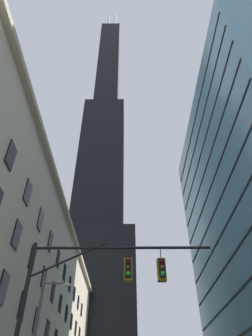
# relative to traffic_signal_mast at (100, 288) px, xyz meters

# --- Properties ---
(dark_skyscraper) EXTENTS (23.16, 23.16, 201.89)m
(dark_skyscraper) POSITION_rel_traffic_signal_mast_xyz_m (-8.19, 70.76, 53.79)
(dark_skyscraper) COLOR black
(dark_skyscraper) RESTS_ON ground
(traffic_signal_mast) EXTENTS (8.87, 0.63, 7.66)m
(traffic_signal_mast) POSITION_rel_traffic_signal_mast_xyz_m (0.00, 0.00, 0.00)
(traffic_signal_mast) COLOR black
(traffic_signal_mast) RESTS_ON sidewalk_left
(street_lamppost) EXTENTS (2.01, 0.32, 8.22)m
(street_lamppost) POSITION_rel_traffic_signal_mast_xyz_m (-4.38, 7.30, -0.64)
(street_lamppost) COLOR #47474C
(street_lamppost) RESTS_ON sidewalk_left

